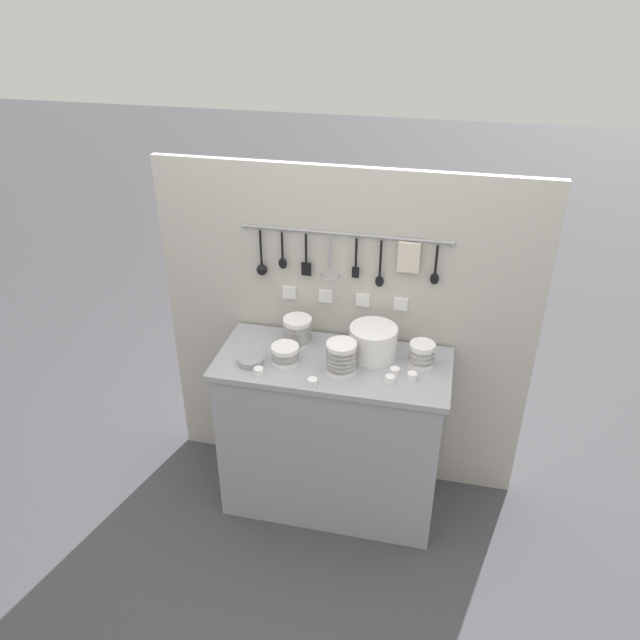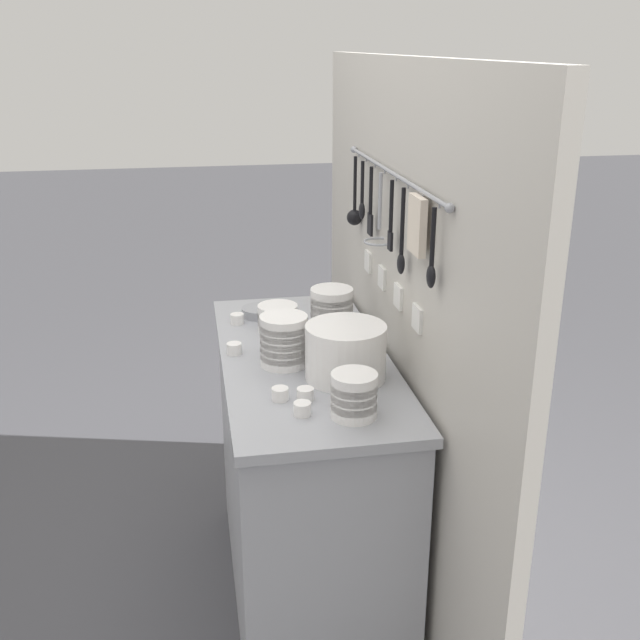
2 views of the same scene
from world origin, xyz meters
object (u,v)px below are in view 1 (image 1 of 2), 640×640
object	(u,v)px
steel_mixing_bowl	(250,361)
cup_back_right	(412,376)
plate_stack	(373,342)
bowl_stack_tall_left	(341,357)
cup_back_left	(312,382)
cup_centre	(259,371)
bowl_stack_short_front	(422,354)
cup_front_left	(395,372)
bowl_stack_nested_right	(285,354)
cup_edge_near	(390,379)
bowl_stack_wide_centre	(298,331)

from	to	relation	value
steel_mixing_bowl	cup_back_right	distance (m)	0.79
plate_stack	bowl_stack_tall_left	bearing A→B (deg)	-127.92
bowl_stack_tall_left	cup_back_right	world-z (taller)	bowl_stack_tall_left
plate_stack	cup_back_left	world-z (taller)	plate_stack
plate_stack	cup_centre	bearing A→B (deg)	-150.92
cup_back_right	cup_back_left	xyz separation A→B (m)	(-0.45, -0.15, 0.00)
bowl_stack_tall_left	bowl_stack_short_front	size ratio (longest dim) A/B	1.28
cup_back_right	cup_back_left	bearing A→B (deg)	-161.54
steel_mixing_bowl	cup_back_right	size ratio (longest dim) A/B	2.66
steel_mixing_bowl	cup_back_left	world-z (taller)	cup_back_left
cup_front_left	bowl_stack_tall_left	bearing A→B (deg)	-174.43
bowl_stack_tall_left	steel_mixing_bowl	world-z (taller)	bowl_stack_tall_left
bowl_stack_tall_left	cup_centre	distance (m)	0.40
bowl_stack_tall_left	bowl_stack_nested_right	bearing A→B (deg)	176.97
bowl_stack_tall_left	cup_edge_near	bearing A→B (deg)	-10.14
steel_mixing_bowl	cup_centre	distance (m)	0.11
bowl_stack_nested_right	cup_front_left	size ratio (longest dim) A/B	2.89
bowl_stack_short_front	cup_back_left	xyz separation A→B (m)	(-0.48, -0.28, -0.04)
cup_back_left	cup_edge_near	xyz separation A→B (m)	(0.35, 0.10, 0.00)
bowl_stack_short_front	cup_edge_near	size ratio (longest dim) A/B	2.61
cup_centre	plate_stack	bearing A→B (deg)	29.08
bowl_stack_wide_centre	cup_centre	bearing A→B (deg)	-109.45
steel_mixing_bowl	cup_centre	xyz separation A→B (m)	(0.07, -0.08, 0.00)
bowl_stack_tall_left	cup_back_right	xyz separation A→B (m)	(0.34, 0.00, -0.06)
cup_back_right	cup_edge_near	bearing A→B (deg)	-154.77
cup_edge_near	cup_centre	world-z (taller)	same
bowl_stack_tall_left	cup_centre	world-z (taller)	bowl_stack_tall_left
cup_back_left	cup_edge_near	bearing A→B (deg)	16.42
cup_back_left	cup_edge_near	size ratio (longest dim) A/B	1.00
bowl_stack_wide_centre	plate_stack	size ratio (longest dim) A/B	0.62
cup_back_left	cup_front_left	size ratio (longest dim) A/B	1.00
bowl_stack_wide_centre	cup_centre	world-z (taller)	bowl_stack_wide_centre
cup_front_left	cup_edge_near	bearing A→B (deg)	-102.26
cup_edge_near	cup_back_right	bearing A→B (deg)	25.23
cup_edge_near	cup_front_left	world-z (taller)	same
bowl_stack_wide_centre	cup_centre	xyz separation A→B (m)	(-0.11, -0.32, -0.06)
steel_mixing_bowl	cup_front_left	distance (m)	0.70
cup_edge_near	cup_front_left	xyz separation A→B (m)	(0.01, 0.07, 0.00)
bowl_stack_wide_centre	cup_edge_near	size ratio (longest dim) A/B	3.12
bowl_stack_wide_centre	cup_edge_near	distance (m)	0.56
bowl_stack_wide_centre	cup_front_left	distance (m)	0.55
plate_stack	cup_centre	size ratio (longest dim) A/B	5.04
bowl_stack_tall_left	plate_stack	distance (m)	0.21
cup_centre	cup_back_right	bearing A→B (deg)	9.53
cup_back_left	steel_mixing_bowl	bearing A→B (deg)	161.62
cup_edge_near	cup_back_left	bearing A→B (deg)	-163.58
bowl_stack_short_front	bowl_stack_nested_right	bearing A→B (deg)	-169.48
bowl_stack_tall_left	cup_back_right	distance (m)	0.35
plate_stack	cup_back_left	xyz separation A→B (m)	(-0.24, -0.31, -0.06)
plate_stack	cup_back_right	xyz separation A→B (m)	(0.21, -0.16, -0.06)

